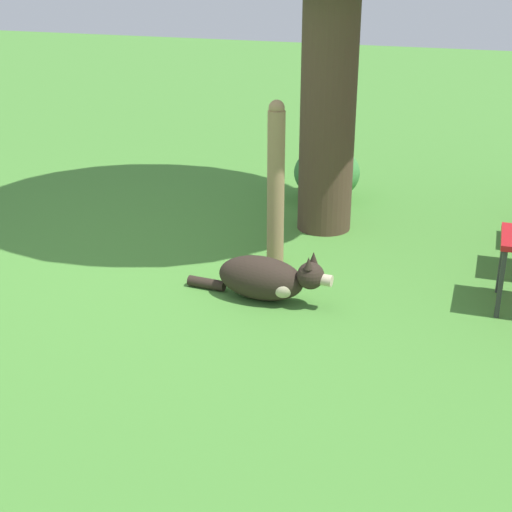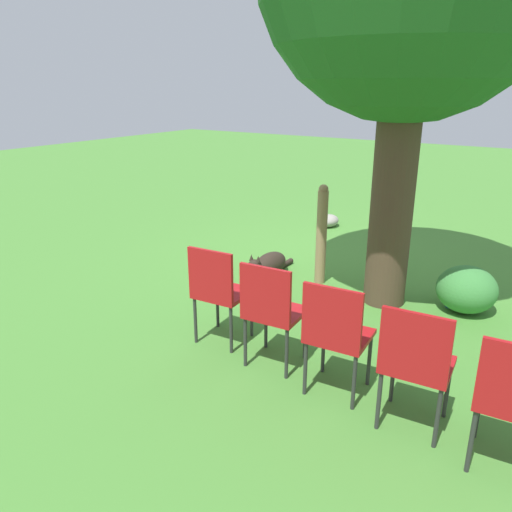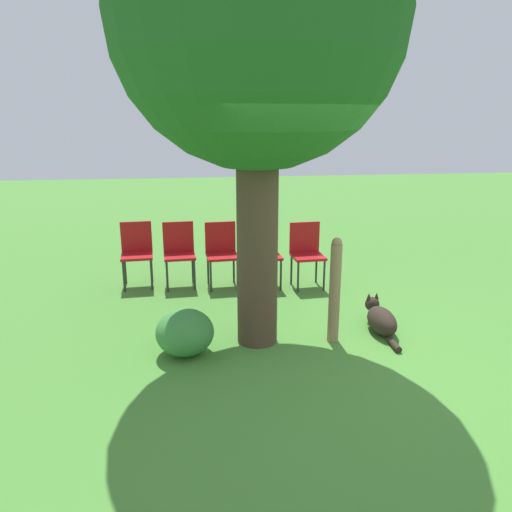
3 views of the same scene
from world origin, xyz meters
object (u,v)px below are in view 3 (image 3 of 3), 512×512
at_px(red_chair_2, 221,250).
at_px(tennis_ball, 200,348).
at_px(red_chair_1, 264,250).
at_px(red_chair_0, 306,250).
at_px(red_chair_3, 179,249).
at_px(dog, 380,319).
at_px(oak_tree, 257,22).
at_px(red_chair_4, 137,249).
at_px(fence_post, 335,290).

bearing_deg(red_chair_2, tennis_ball, -13.82).
bearing_deg(red_chair_2, red_chair_1, 78.12).
xyz_separation_m(red_chair_0, red_chair_2, (0.17, 1.21, 0.00)).
height_order(red_chair_0, red_chair_2, same).
bearing_deg(red_chair_3, dog, 46.70).
xyz_separation_m(oak_tree, red_chair_1, (1.80, -0.33, -2.70)).
distance_m(red_chair_2, red_chair_4, 1.22).
xyz_separation_m(red_chair_1, tennis_ball, (-1.99, 0.97, -0.50)).
height_order(dog, red_chair_3, red_chair_3).
relative_size(dog, fence_post, 0.85).
bearing_deg(fence_post, dog, -73.63).
relative_size(red_chair_0, red_chair_3, 1.00).
xyz_separation_m(red_chair_2, tennis_ball, (-2.08, 0.37, -0.50)).
height_order(red_chair_3, red_chair_4, same).
height_order(dog, red_chair_2, red_chair_2).
height_order(red_chair_1, red_chair_2, same).
relative_size(dog, tennis_ball, 14.69).
height_order(oak_tree, fence_post, oak_tree).
relative_size(oak_tree, tennis_ball, 69.13).
bearing_deg(tennis_ball, red_chair_0, -39.53).
height_order(red_chair_0, red_chair_4, same).
relative_size(red_chair_1, red_chair_2, 1.00).
distance_m(red_chair_1, tennis_ball, 2.27).
relative_size(fence_post, red_chair_2, 1.28).
bearing_deg(red_chair_3, red_chair_1, 78.12).
bearing_deg(red_chair_2, oak_tree, 4.38).
xyz_separation_m(red_chair_0, red_chair_4, (0.34, 2.41, 0.00)).
xyz_separation_m(red_chair_4, tennis_ball, (-2.25, -0.84, -0.50)).
height_order(dog, tennis_ball, dog).
bearing_deg(red_chair_4, oak_tree, 31.90).
bearing_deg(red_chair_1, oak_tree, -14.27).
relative_size(fence_post, tennis_ball, 17.28).
distance_m(red_chair_0, red_chair_2, 1.22).
bearing_deg(red_chair_1, red_chair_3, -101.88).
distance_m(dog, red_chair_4, 3.56).
distance_m(red_chair_0, red_chair_1, 0.61).
distance_m(fence_post, tennis_ball, 1.58).
height_order(oak_tree, red_chair_2, oak_tree).
distance_m(oak_tree, red_chair_1, 3.27).
distance_m(red_chair_0, red_chair_4, 2.44).
distance_m(red_chair_0, red_chair_3, 1.83).
distance_m(dog, tennis_ball, 2.10).
distance_m(oak_tree, dog, 3.42).
bearing_deg(red_chair_4, dog, 51.86).
xyz_separation_m(red_chair_0, red_chair_1, (0.09, 0.60, 0.00)).
bearing_deg(red_chair_2, red_chair_0, 78.12).
bearing_deg(oak_tree, fence_post, -97.86).
bearing_deg(red_chair_4, red_chair_3, 78.12).
relative_size(red_chair_0, red_chair_1, 1.00).
distance_m(red_chair_2, red_chair_3, 0.61).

